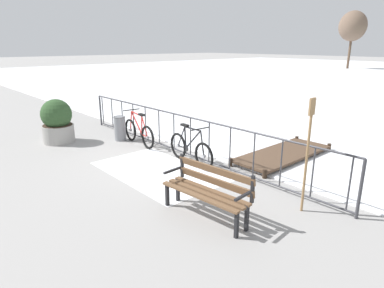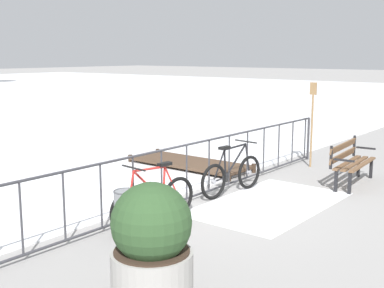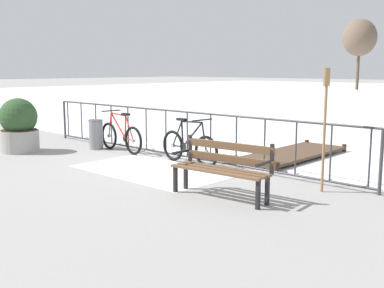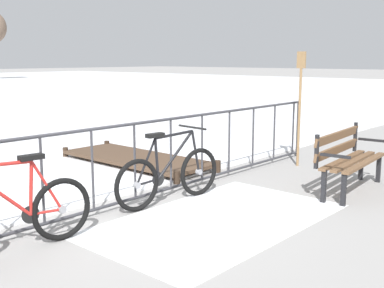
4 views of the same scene
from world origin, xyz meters
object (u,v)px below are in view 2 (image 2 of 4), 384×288
Objects in this scene: trash_bin at (126,215)px; oar_upright at (312,119)px; bicycle_near_railing at (154,201)px; bicycle_second at (232,175)px; planter_with_shrub at (152,243)px; park_bench at (350,159)px.

oar_upright is at bearing 0.57° from trash_bin.
bicycle_second is (2.20, 0.03, 0.00)m from bicycle_near_railing.
planter_with_shrub reaches higher than trash_bin.
trash_bin is 6.10m from oar_upright.
bicycle_near_railing is 2.44m from planter_with_shrub.
planter_with_shrub is 7.27m from oar_upright.
bicycle_second is at bearing 145.10° from park_bench.
park_bench is at bearing -14.04° from trash_bin.
bicycle_second is 2.33× the size of trash_bin.
planter_with_shrub is 0.65× the size of oar_upright.
planter_with_shrub is (-6.11, -0.19, 0.11)m from park_bench.
park_bench is at bearing -34.90° from bicycle_second.
planter_with_shrub is at bearing -125.34° from trash_bin.
bicycle_second reaches higher than park_bench.
bicycle_second is 1.04× the size of park_bench.
oar_upright is (3.08, -0.14, 0.77)m from bicycle_second.
bicycle_near_railing is at bearing 12.22° from trash_bin.
park_bench is (4.30, -1.43, 0.14)m from bicycle_near_railing.
bicycle_second is at bearing 0.87° from bicycle_near_railing.
trash_bin is at bearing 54.66° from planter_with_shrub.
bicycle_second is 0.86× the size of oar_upright.
oar_upright is (7.09, 1.52, 0.52)m from planter_with_shrub.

